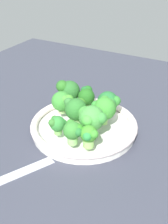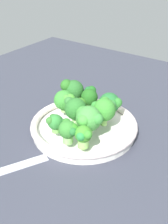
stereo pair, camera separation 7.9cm
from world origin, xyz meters
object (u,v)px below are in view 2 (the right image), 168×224
object	(u,v)px
broccoli_floret_1	(88,118)
broccoli_floret_9	(76,108)
broccoli_floret_4	(55,122)
broccoli_floret_3	(69,130)
broccoli_floret_8	(104,109)
broccoli_floret_7	(90,96)
broccoli_floret_5	(65,100)
broccoli_floret_0	(71,89)
bowl	(84,127)
broccoli_floret_2	(83,136)
broccoli_floret_6	(110,104)

from	to	relation	value
broccoli_floret_1	broccoli_floret_9	bearing A→B (deg)	63.95
broccoli_floret_1	broccoli_floret_4	world-z (taller)	broccoli_floret_1
broccoli_floret_3	broccoli_floret_9	distance (cm)	9.47
broccoli_floret_4	broccoli_floret_3	bearing A→B (deg)	-106.20
broccoli_floret_8	broccoli_floret_7	bearing A→B (deg)	55.87
broccoli_floret_7	broccoli_floret_5	bearing A→B (deg)	145.01
broccoli_floret_5	broccoli_floret_7	xyz separation A→B (cm)	(6.06, -4.24, 0.06)
broccoli_floret_1	broccoli_floret_7	distance (cm)	14.47
broccoli_floret_1	broccoli_floret_0	bearing A→B (deg)	51.54
bowl	broccoli_floret_9	size ratio (longest dim) A/B	4.02
broccoli_floret_1	broccoli_floret_4	size ratio (longest dim) A/B	1.60
broccoli_floret_7	broccoli_floret_8	xyz separation A→B (cm)	(-5.72, -8.44, 0.84)
broccoli_floret_0	broccoli_floret_3	distance (cm)	20.29
broccoli_floret_0	broccoli_floret_2	world-z (taller)	broccoli_floret_0
broccoli_floret_9	broccoli_floret_2	bearing A→B (deg)	-134.38
bowl	broccoli_floret_7	bearing A→B (deg)	23.94
broccoli_floret_0	broccoli_floret_1	xyz separation A→B (cm)	(-10.92, -13.74, 0.12)
broccoli_floret_0	broccoli_floret_2	xyz separation A→B (cm)	(-15.91, -15.82, -1.40)
broccoli_floret_7	broccoli_floret_2	bearing A→B (deg)	-149.73
broccoli_floret_8	broccoli_floret_2	bearing A→B (deg)	-172.33
broccoli_floret_4	broccoli_floret_5	xyz separation A→B (cm)	(9.91, 4.48, 0.82)
broccoli_floret_8	broccoli_floret_9	bearing A→B (deg)	117.41
broccoli_floret_0	broccoli_floret_5	xyz separation A→B (cm)	(-4.89, -1.62, -0.98)
broccoli_floret_4	broccoli_floret_5	distance (cm)	10.90
broccoli_floret_4	broccoli_floret_2	bearing A→B (deg)	-96.54
broccoli_floret_0	broccoli_floret_8	xyz separation A→B (cm)	(-4.55, -14.29, -0.09)
broccoli_floret_4	broccoli_floret_5	bearing A→B (deg)	24.34
broccoli_floret_0	broccoli_floret_6	bearing A→B (deg)	-90.38
broccoli_floret_3	broccoli_floret_6	distance (cm)	16.47
broccoli_floret_0	broccoli_floret_9	world-z (taller)	broccoli_floret_0
broccoli_floret_9	broccoli_floret_8	bearing A→B (deg)	-62.59
broccoli_floret_1	broccoli_floret_2	xyz separation A→B (cm)	(-4.99, -2.08, -1.52)
broccoli_floret_5	broccoli_floret_7	world-z (taller)	broccoli_floret_5
broccoli_floret_7	broccoli_floret_6	bearing A→B (deg)	-99.22
broccoli_floret_3	broccoli_floret_9	xyz separation A→B (cm)	(8.49, 4.11, 0.76)
broccoli_floret_6	broccoli_floret_9	world-z (taller)	broccoli_floret_9
bowl	broccoli_floret_3	world-z (taller)	broccoli_floret_3
broccoli_floret_1	broccoli_floret_9	world-z (taller)	broccoli_floret_1
broccoli_floret_6	broccoli_floret_7	bearing A→B (deg)	80.78
broccoli_floret_0	broccoli_floret_9	distance (cm)	11.09
broccoli_floret_5	broccoli_floret_9	bearing A→B (deg)	-116.81
broccoli_floret_4	broccoli_floret_8	bearing A→B (deg)	-38.65
broccoli_floret_2	broccoli_floret_4	xyz separation A→B (cm)	(1.12, 9.73, -0.40)
broccoli_floret_0	broccoli_floret_5	bearing A→B (deg)	-161.69
broccoli_floret_1	bowl	bearing A→B (deg)	44.96
bowl	broccoli_floret_8	world-z (taller)	broccoli_floret_8
broccoli_floret_6	broccoli_floret_7	world-z (taller)	broccoli_floret_6
broccoli_floret_1	broccoli_floret_6	distance (cm)	10.85
broccoli_floret_7	bowl	bearing A→B (deg)	-156.06
broccoli_floret_6	broccoli_floret_2	bearing A→B (deg)	-172.06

